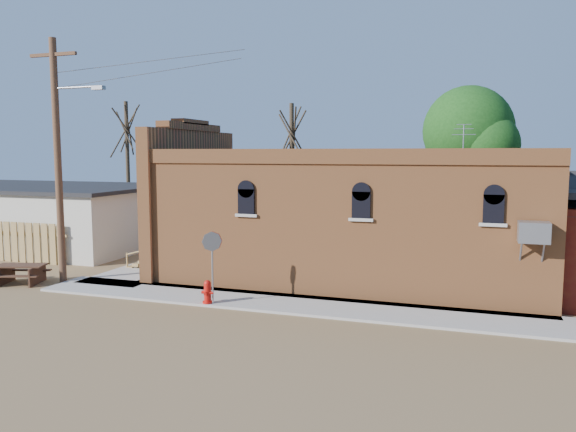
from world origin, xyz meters
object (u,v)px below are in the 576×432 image
(utility_pole, at_px, (59,155))
(stop_sign, at_px, (212,248))
(fire_hydrant, at_px, (207,292))
(brick_bar, at_px, (344,218))
(trash_barrel, at_px, (171,261))
(picnic_table, at_px, (21,271))

(utility_pole, distance_m, stop_sign, 7.48)
(fire_hydrant, height_order, stop_sign, stop_sign)
(brick_bar, xyz_separation_m, fire_hydrant, (-3.18, -5.50, -1.89))
(utility_pole, distance_m, fire_hydrant, 7.99)
(brick_bar, height_order, trash_barrel, brick_bar)
(utility_pole, xyz_separation_m, trash_barrel, (2.84, 3.00, -4.33))
(picnic_table, bearing_deg, stop_sign, -21.28)
(brick_bar, bearing_deg, utility_pole, -156.31)
(fire_hydrant, bearing_deg, stop_sign, -12.96)
(stop_sign, bearing_deg, picnic_table, 163.11)
(utility_pole, relative_size, fire_hydrant, 12.05)
(trash_barrel, bearing_deg, stop_sign, -46.74)
(fire_hydrant, bearing_deg, picnic_table, 162.30)
(fire_hydrant, distance_m, picnic_table, 7.98)
(utility_pole, relative_size, picnic_table, 4.40)
(utility_pole, relative_size, stop_sign, 3.87)
(utility_pole, bearing_deg, trash_barrel, 46.48)
(trash_barrel, bearing_deg, brick_bar, 10.60)
(stop_sign, height_order, trash_barrel, stop_sign)
(trash_barrel, relative_size, picnic_table, 0.35)
(brick_bar, height_order, stop_sign, brick_bar)
(fire_hydrant, height_order, trash_barrel, fire_hydrant)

